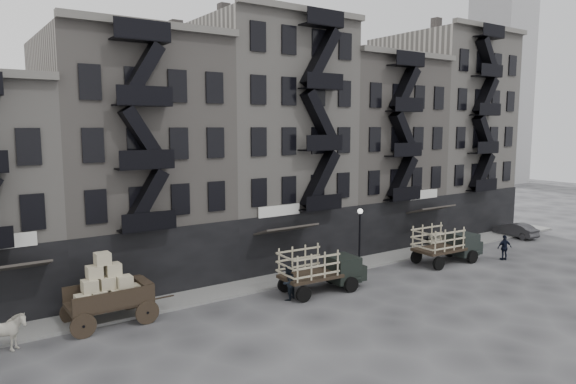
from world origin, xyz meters
TOP-DOWN VIEW (x-y plane):
  - ground at (0.00, 0.00)m, footprint 140.00×140.00m
  - sidewalk at (0.00, 3.75)m, footprint 55.00×2.50m
  - building_midwest at (-10.00, 9.83)m, footprint 10.00×11.35m
  - building_center at (-0.00, 9.82)m, footprint 10.00×11.35m
  - building_mideast at (10.00, 9.83)m, footprint 10.00×11.35m
  - building_east at (20.00, 9.82)m, footprint 10.00×11.35m
  - lamp_post at (3.00, 2.60)m, footprint 0.36×0.36m
  - horse at (-18.50, 1.88)m, footprint 2.18×1.19m
  - wagon at (-13.79, 2.60)m, footprint 4.26×2.32m
  - stake_truck_west at (-1.91, 0.58)m, footprint 5.49×2.52m
  - stake_truck_east at (9.51, 0.50)m, footprint 5.62×2.57m
  - car_east at (13.00, 2.60)m, footprint 1.80×4.11m
  - car_far at (21.64, 2.60)m, footprint 1.67×3.96m
  - pedestrian_mid at (-4.35, 0.50)m, footprint 1.20×1.10m
  - policeman at (13.66, -1.40)m, footprint 1.17×0.85m

SIDE VIEW (x-z plane):
  - ground at x=0.00m, z-range 0.00..0.00m
  - sidewalk at x=0.00m, z-range 0.00..0.15m
  - car_far at x=21.64m, z-range 0.00..1.27m
  - car_east at x=13.00m, z-range 0.00..1.38m
  - horse at x=-18.50m, z-range 0.00..1.75m
  - policeman at x=13.66m, z-range 0.00..1.85m
  - pedestrian_mid at x=-4.35m, z-range 0.00..1.99m
  - stake_truck_west at x=-1.91m, z-range 0.19..2.89m
  - stake_truck_east at x=9.51m, z-range 0.20..2.96m
  - wagon at x=-13.79m, z-range 0.25..3.84m
  - lamp_post at x=3.00m, z-range 0.64..4.92m
  - building_midwest at x=-10.00m, z-range -0.60..15.60m
  - building_mideast at x=10.00m, z-range -0.60..15.60m
  - building_center at x=0.00m, z-range -0.60..17.60m
  - building_east at x=20.00m, z-range -0.60..18.60m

